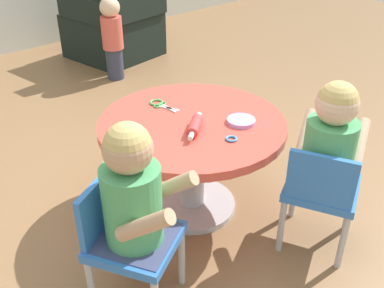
{
  "coord_description": "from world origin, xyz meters",
  "views": [
    {
      "loc": [
        -1.21,
        -1.33,
        1.44
      ],
      "look_at": [
        0.0,
        0.0,
        0.37
      ],
      "focal_mm": 41.43,
      "sensor_mm": 36.0,
      "label": 1
    }
  ],
  "objects_px": {
    "craft_table": "(192,144)",
    "rolling_pin": "(195,126)",
    "child_chair_left": "(127,237)",
    "seated_child_left": "(133,190)",
    "child_chair_right": "(321,190)",
    "seated_child_right": "(331,140)",
    "armchair_dark": "(116,24)",
    "toddler_standing": "(112,36)",
    "craft_scissors": "(164,106)"
  },
  "relations": [
    {
      "from": "craft_table",
      "to": "rolling_pin",
      "type": "distance_m",
      "value": 0.18
    },
    {
      "from": "child_chair_left",
      "to": "seated_child_left",
      "type": "distance_m",
      "value": 0.23
    },
    {
      "from": "child_chair_right",
      "to": "child_chair_left",
      "type": "bearing_deg",
      "value": 157.89
    },
    {
      "from": "child_chair_right",
      "to": "seated_child_right",
      "type": "bearing_deg",
      "value": 24.38
    },
    {
      "from": "seated_child_left",
      "to": "seated_child_right",
      "type": "relative_size",
      "value": 1.0
    },
    {
      "from": "seated_child_right",
      "to": "armchair_dark",
      "type": "xyz_separation_m",
      "value": [
        0.75,
        2.7,
        -0.22
      ]
    },
    {
      "from": "seated_child_left",
      "to": "child_chair_right",
      "type": "height_order",
      "value": "seated_child_left"
    },
    {
      "from": "child_chair_right",
      "to": "toddler_standing",
      "type": "xyz_separation_m",
      "value": [
        0.47,
        2.29,
        0.05
      ]
    },
    {
      "from": "child_chair_left",
      "to": "rolling_pin",
      "type": "height_order",
      "value": "rolling_pin"
    },
    {
      "from": "rolling_pin",
      "to": "craft_scissors",
      "type": "bearing_deg",
      "value": 79.75
    },
    {
      "from": "craft_scissors",
      "to": "seated_child_right",
      "type": "bearing_deg",
      "value": -70.8
    },
    {
      "from": "rolling_pin",
      "to": "craft_scissors",
      "type": "height_order",
      "value": "rolling_pin"
    },
    {
      "from": "child_chair_left",
      "to": "craft_table",
      "type": "bearing_deg",
      "value": 24.64
    },
    {
      "from": "child_chair_left",
      "to": "child_chair_right",
      "type": "distance_m",
      "value": 0.84
    },
    {
      "from": "child_chair_right",
      "to": "seated_child_right",
      "type": "xyz_separation_m",
      "value": [
        0.04,
        0.02,
        0.23
      ]
    },
    {
      "from": "child_chair_right",
      "to": "rolling_pin",
      "type": "relative_size",
      "value": 2.73
    },
    {
      "from": "seated_child_left",
      "to": "toddler_standing",
      "type": "relative_size",
      "value": 0.76
    },
    {
      "from": "seated_child_left",
      "to": "rolling_pin",
      "type": "bearing_deg",
      "value": 23.65
    },
    {
      "from": "seated_child_left",
      "to": "seated_child_right",
      "type": "bearing_deg",
      "value": -18.39
    },
    {
      "from": "craft_table",
      "to": "seated_child_right",
      "type": "relative_size",
      "value": 1.7
    },
    {
      "from": "child_chair_left",
      "to": "child_chair_right",
      "type": "xyz_separation_m",
      "value": [
        0.78,
        -0.32,
        0.0
      ]
    },
    {
      "from": "craft_table",
      "to": "seated_child_right",
      "type": "height_order",
      "value": "seated_child_right"
    },
    {
      "from": "child_chair_left",
      "to": "seated_child_right",
      "type": "bearing_deg",
      "value": -20.21
    },
    {
      "from": "child_chair_left",
      "to": "toddler_standing",
      "type": "bearing_deg",
      "value": 57.68
    },
    {
      "from": "armchair_dark",
      "to": "child_chair_right",
      "type": "bearing_deg",
      "value": -106.21
    },
    {
      "from": "craft_table",
      "to": "child_chair_right",
      "type": "distance_m",
      "value": 0.62
    },
    {
      "from": "rolling_pin",
      "to": "craft_scissors",
      "type": "relative_size",
      "value": 1.42
    },
    {
      "from": "child_chair_right",
      "to": "toddler_standing",
      "type": "bearing_deg",
      "value": 78.48
    },
    {
      "from": "child_chair_right",
      "to": "seated_child_left",
      "type": "bearing_deg",
      "value": 159.7
    },
    {
      "from": "seated_child_left",
      "to": "craft_scissors",
      "type": "xyz_separation_m",
      "value": [
        0.54,
        0.49,
        -0.03
      ]
    },
    {
      "from": "craft_table",
      "to": "seated_child_left",
      "type": "distance_m",
      "value": 0.63
    },
    {
      "from": "child_chair_right",
      "to": "craft_scissors",
      "type": "xyz_separation_m",
      "value": [
        -0.23,
        0.77,
        0.19
      ]
    },
    {
      "from": "toddler_standing",
      "to": "seated_child_right",
      "type": "bearing_deg",
      "value": -100.71
    },
    {
      "from": "child_chair_left",
      "to": "armchair_dark",
      "type": "height_order",
      "value": "armchair_dark"
    },
    {
      "from": "craft_table",
      "to": "toddler_standing",
      "type": "height_order",
      "value": "toddler_standing"
    },
    {
      "from": "rolling_pin",
      "to": "toddler_standing",
      "type": "bearing_deg",
      "value": 67.5
    },
    {
      "from": "child_chair_right",
      "to": "armchair_dark",
      "type": "bearing_deg",
      "value": 73.79
    },
    {
      "from": "craft_table",
      "to": "child_chair_left",
      "type": "height_order",
      "value": "child_chair_left"
    },
    {
      "from": "rolling_pin",
      "to": "craft_scissors",
      "type": "xyz_separation_m",
      "value": [
        0.05,
        0.28,
        -0.02
      ]
    },
    {
      "from": "child_chair_left",
      "to": "toddler_standing",
      "type": "relative_size",
      "value": 0.8
    },
    {
      "from": "craft_table",
      "to": "seated_child_left",
      "type": "relative_size",
      "value": 1.7
    },
    {
      "from": "child_chair_left",
      "to": "rolling_pin",
      "type": "xyz_separation_m",
      "value": [
        0.5,
        0.18,
        0.22
      ]
    },
    {
      "from": "armchair_dark",
      "to": "rolling_pin",
      "type": "distance_m",
      "value": 2.48
    },
    {
      "from": "toddler_standing",
      "to": "craft_scissors",
      "type": "distance_m",
      "value": 1.67
    },
    {
      "from": "craft_table",
      "to": "seated_child_left",
      "type": "xyz_separation_m",
      "value": [
        -0.54,
        -0.29,
        0.16
      ]
    },
    {
      "from": "seated_child_right",
      "to": "craft_scissors",
      "type": "height_order",
      "value": "seated_child_right"
    },
    {
      "from": "child_chair_left",
      "to": "craft_scissors",
      "type": "height_order",
      "value": "child_chair_left"
    },
    {
      "from": "armchair_dark",
      "to": "craft_scissors",
      "type": "bearing_deg",
      "value": -117.55
    },
    {
      "from": "child_chair_left",
      "to": "seated_child_left",
      "type": "bearing_deg",
      "value": -62.13
    },
    {
      "from": "seated_child_left",
      "to": "armchair_dark",
      "type": "xyz_separation_m",
      "value": [
        1.55,
        2.44,
        -0.22
      ]
    }
  ]
}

